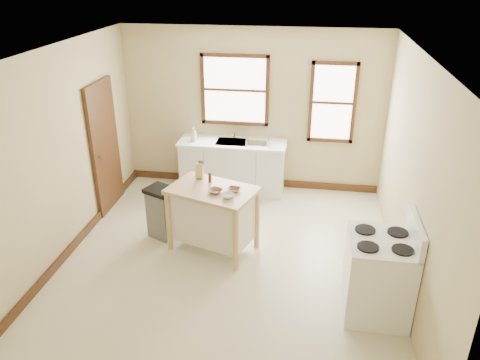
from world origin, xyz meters
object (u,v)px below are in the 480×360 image
kitchen_island (213,219)px  soap_bottle_a (194,135)px  dish_rack (258,141)px  trash_bin (162,212)px  bowl_a (215,191)px  gas_stove (379,266)px  bowl_c (228,196)px  pepper_grinder (210,177)px  soap_bottle_b (193,136)px  bowl_b (234,190)px  knife_block (200,171)px

kitchen_island → soap_bottle_a: bearing=129.8°
dish_rack → trash_bin: dish_rack is taller
soap_bottle_a → dish_rack: bearing=14.5°
bowl_a → gas_stove: bearing=-23.3°
dish_rack → bowl_c: size_ratio=2.18×
pepper_grinder → gas_stove: (2.21, -1.20, -0.40)m
dish_rack → pepper_grinder: pepper_grinder is taller
pepper_grinder → gas_stove: size_ratio=0.12×
soap_bottle_b → kitchen_island: 2.04m
soap_bottle_b → bowl_a: (0.79, -1.94, -0.04)m
bowl_a → bowl_c: (0.19, -0.12, 0.00)m
gas_stove → kitchen_island: bearing=154.9°
dish_rack → bowl_a: 2.01m
pepper_grinder → bowl_b: bearing=-31.4°
kitchen_island → soap_bottle_b: bearing=130.3°
bowl_a → trash_bin: 1.10m
soap_bottle_b → bowl_b: bearing=-68.8°
knife_block → bowl_b: size_ratio=1.14×
kitchen_island → knife_block: knife_block is taller
soap_bottle_a → knife_block: soap_bottle_a is taller
soap_bottle_a → kitchen_island: size_ratio=0.21×
knife_block → bowl_a: bearing=-52.6°
soap_bottle_a → bowl_b: (1.01, -1.84, -0.08)m
bowl_a → soap_bottle_a: bearing=111.8°
gas_stove → bowl_a: bearing=156.7°
trash_bin → dish_rack: bearing=78.2°
soap_bottle_a → bowl_c: (0.97, -2.04, -0.07)m
knife_block → gas_stove: size_ratio=0.16×
soap_bottle_a → bowl_b: 2.10m
dish_rack → gas_stove: (1.74, -2.87, -0.35)m
bowl_a → gas_stove: gas_stove is taller
knife_block → dish_rack: bearing=69.1°
bowl_c → bowl_b: bearing=78.1°
soap_bottle_b → dish_rack: (1.12, 0.04, -0.04)m
dish_rack → soap_bottle_a: bearing=-174.0°
kitchen_island → knife_block: 0.70m
bowl_b → bowl_c: 0.20m
soap_bottle_a → pepper_grinder: size_ratio=1.64×
pepper_grinder → bowl_a: pepper_grinder is taller
pepper_grinder → trash_bin: 0.97m
kitchen_island → pepper_grinder: (-0.08, 0.20, 0.55)m
bowl_a → gas_stove: (2.06, -0.89, -0.35)m
dish_rack → knife_block: knife_block is taller
bowl_a → kitchen_island: bearing=121.7°
dish_rack → gas_stove: bearing=-55.6°
kitchen_island → gas_stove: gas_stove is taller
bowl_c → gas_stove: (1.87, -0.77, -0.35)m
bowl_b → gas_stove: gas_stove is taller
knife_block → bowl_b: 0.65m
knife_block → soap_bottle_b: bearing=109.1°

